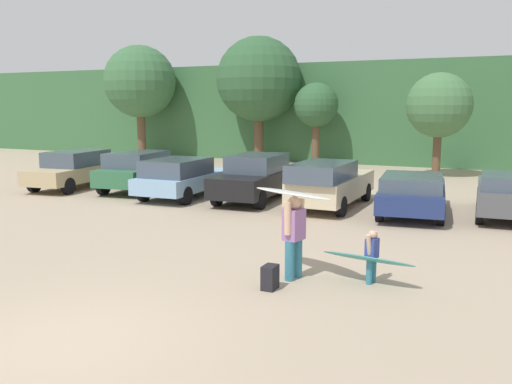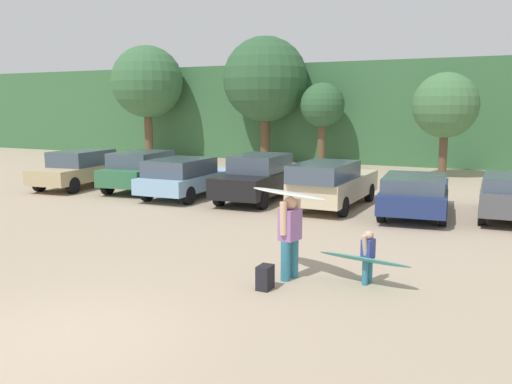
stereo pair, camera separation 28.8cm
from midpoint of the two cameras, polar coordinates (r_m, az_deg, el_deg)
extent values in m
plane|color=tan|center=(8.62, -19.97, -14.39)|extent=(120.00, 120.00, 0.00)
cube|color=#38663D|center=(37.25, 16.16, 8.01)|extent=(108.00, 12.00, 5.87)
cylinder|color=brown|center=(36.08, -12.12, 5.83)|extent=(0.53, 0.53, 2.95)
sphere|color=#38663D|center=(36.06, -12.30, 11.24)|extent=(4.55, 4.55, 4.55)
cylinder|color=brown|center=(32.71, 0.03, 5.58)|extent=(0.57, 0.57, 2.78)
sphere|color=#2D5633|center=(32.69, 0.03, 11.73)|extent=(4.98, 4.98, 4.98)
cylinder|color=brown|center=(30.97, 5.98, 4.94)|extent=(0.42, 0.42, 2.36)
sphere|color=#2D5633|center=(30.90, 6.05, 9.06)|extent=(2.47, 2.47, 2.47)
cylinder|color=brown|center=(27.13, 18.10, 3.70)|extent=(0.38, 0.38, 2.10)
sphere|color=#427042|center=(27.03, 18.34, 8.63)|extent=(3.03, 3.03, 3.03)
cube|color=tan|center=(23.65, -18.77, 1.89)|extent=(2.24, 4.69, 0.59)
cube|color=#3F4C5B|center=(23.71, -18.61, 3.38)|extent=(1.89, 2.71, 0.61)
cylinder|color=black|center=(25.34, -18.12, 1.70)|extent=(0.29, 0.66, 0.64)
cylinder|color=black|center=(24.43, -15.13, 1.58)|extent=(0.29, 0.66, 0.64)
cylinder|color=black|center=(23.04, -22.56, 0.77)|extent=(0.29, 0.66, 0.64)
cylinder|color=black|center=(22.03, -19.44, 0.60)|extent=(0.29, 0.66, 0.64)
cube|color=#2D6642|center=(22.12, -12.38, 1.87)|extent=(2.29, 4.34, 0.64)
cube|color=#3F4C5B|center=(21.86, -12.72, 3.37)|extent=(1.95, 2.64, 0.57)
cylinder|color=black|center=(23.74, -12.39, 1.57)|extent=(0.30, 0.74, 0.72)
cylinder|color=black|center=(22.96, -8.87, 1.42)|extent=(0.30, 0.74, 0.72)
cylinder|color=black|center=(21.44, -16.07, 0.65)|extent=(0.30, 0.74, 0.72)
cylinder|color=black|center=(20.58, -12.30, 0.45)|extent=(0.30, 0.74, 0.72)
cube|color=#84ADD1|center=(20.39, -7.78, 1.16)|extent=(2.04, 4.55, 0.55)
cube|color=#3F4C5B|center=(19.80, -8.72, 2.58)|extent=(1.82, 2.53, 0.59)
cylinder|color=black|center=(22.12, -7.71, 1.05)|extent=(0.24, 0.64, 0.63)
cylinder|color=black|center=(21.31, -3.76, 0.81)|extent=(0.24, 0.64, 0.63)
cylinder|color=black|center=(19.66, -12.10, -0.06)|extent=(0.24, 0.64, 0.63)
cylinder|color=black|center=(18.74, -7.82, -0.38)|extent=(0.24, 0.64, 0.63)
cube|color=black|center=(19.33, -0.53, 1.05)|extent=(1.96, 4.55, 0.70)
cube|color=#3F4C5B|center=(19.45, -0.29, 3.05)|extent=(1.72, 2.42, 0.61)
cylinder|color=black|center=(21.03, -0.96, 0.73)|extent=(0.25, 0.65, 0.64)
cylinder|color=black|center=(20.47, 3.09, 0.49)|extent=(0.25, 0.65, 0.64)
cylinder|color=black|center=(18.38, -4.56, -0.50)|extent=(0.25, 0.65, 0.64)
cylinder|color=black|center=(17.74, -0.02, -0.81)|extent=(0.25, 0.65, 0.64)
cube|color=beige|center=(18.39, 7.56, 0.57)|extent=(1.74, 4.71, 0.72)
cube|color=#3F4C5B|center=(17.25, 6.47, 2.16)|extent=(1.59, 2.78, 0.55)
cylinder|color=black|center=(20.14, 6.81, 0.29)|extent=(0.22, 0.63, 0.63)
cylinder|color=black|center=(19.71, 11.04, -0.01)|extent=(0.22, 0.63, 0.63)
cylinder|color=black|center=(17.26, 3.54, -1.12)|extent=(0.22, 0.63, 0.63)
cylinder|color=black|center=(16.77, 8.42, -1.50)|extent=(0.22, 0.63, 0.63)
cube|color=navy|center=(17.67, 15.65, -0.28)|extent=(2.38, 4.88, 0.56)
cube|color=#3F4C5B|center=(16.83, 15.58, 0.97)|extent=(1.99, 2.70, 0.42)
cylinder|color=black|center=(19.30, 13.36, -0.28)|extent=(0.29, 0.65, 0.63)
cylinder|color=black|center=(19.23, 18.37, -0.53)|extent=(0.29, 0.65, 0.63)
cylinder|color=black|center=(16.26, 12.35, -1.95)|extent=(0.29, 0.65, 0.63)
cylinder|color=black|center=(16.18, 18.31, -2.26)|extent=(0.29, 0.65, 0.63)
cube|color=#4C4F54|center=(18.13, 24.79, -0.33)|extent=(2.10, 4.46, 0.67)
cylinder|color=black|center=(19.59, 22.05, -0.51)|extent=(0.25, 0.67, 0.66)
cylinder|color=black|center=(16.74, 21.94, -2.03)|extent=(0.25, 0.67, 0.66)
cylinder|color=teal|center=(10.58, 2.75, -7.21)|extent=(0.18, 0.18, 0.78)
cylinder|color=teal|center=(10.80, 3.60, -6.87)|extent=(0.18, 0.18, 0.78)
cube|color=#9966A5|center=(10.52, 3.22, -3.41)|extent=(0.38, 0.46, 0.60)
sphere|color=#D8AD8C|center=(10.43, 3.24, -1.13)|extent=(0.25, 0.25, 0.25)
cylinder|color=#D8AD8C|center=(10.31, 2.53, -2.77)|extent=(0.16, 0.17, 0.64)
cylinder|color=#D8AD8C|center=(10.66, 3.89, -2.38)|extent=(0.17, 0.22, 0.64)
cylinder|color=teal|center=(10.58, 11.00, -8.18)|extent=(0.12, 0.12, 0.49)
cylinder|color=teal|center=(10.73, 11.42, -7.95)|extent=(0.12, 0.12, 0.49)
cube|color=#333D8C|center=(10.54, 11.29, -5.80)|extent=(0.24, 0.29, 0.38)
sphere|color=#D8AD8C|center=(10.47, 11.33, -4.38)|extent=(0.16, 0.16, 0.16)
cylinder|color=#D8AD8C|center=(10.39, 10.96, -5.43)|extent=(0.12, 0.19, 0.41)
cylinder|color=#D8AD8C|center=(10.63, 11.63, -5.12)|extent=(0.11, 0.14, 0.41)
ellipsoid|color=white|center=(10.40, 2.96, -0.13)|extent=(2.00, 1.30, 0.13)
ellipsoid|color=teal|center=(10.51, 10.85, -6.89)|extent=(1.88, 0.77, 0.26)
cube|color=black|center=(10.13, 0.65, -8.93)|extent=(0.24, 0.34, 0.45)
camera|label=1|loc=(0.14, -90.58, -0.09)|focal=38.19mm
camera|label=2|loc=(0.14, 89.42, 0.09)|focal=38.19mm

